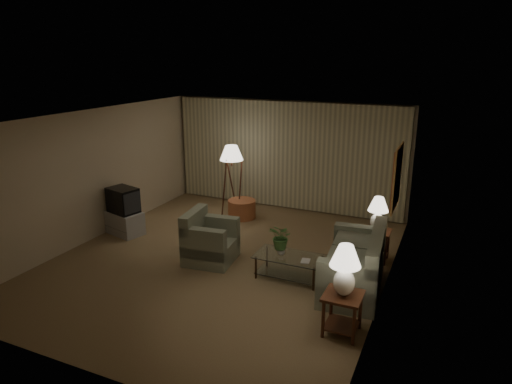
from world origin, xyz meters
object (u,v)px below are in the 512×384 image
at_px(table_lamp_near, 345,266).
at_px(coffee_table, 289,263).
at_px(side_table_far, 376,240).
at_px(vase, 281,251).
at_px(sofa, 353,266).
at_px(side_table_near, 342,307).
at_px(tv_cabinet, 125,223).
at_px(table_lamp_far, 378,211).
at_px(crt_tv, 123,200).
at_px(armchair, 211,242).
at_px(floor_lamp, 232,179).
at_px(ottoman, 242,209).

relative_size(table_lamp_near, coffee_table, 0.62).
xyz_separation_m(side_table_far, vase, (-1.39, -1.35, 0.08)).
height_order(sofa, side_table_near, sofa).
bearing_deg(coffee_table, tv_cabinet, 173.01).
distance_m(side_table_near, table_lamp_far, 2.66).
height_order(table_lamp_near, crt_tv, table_lamp_near).
bearing_deg(table_lamp_far, side_table_far, 14.04).
xyz_separation_m(armchair, tv_cabinet, (-2.38, 0.42, -0.13)).
bearing_deg(side_table_far, coffee_table, -132.51).
bearing_deg(floor_lamp, crt_tv, -127.25).
xyz_separation_m(tv_cabinet, vase, (3.81, -0.49, 0.23)).
bearing_deg(side_table_near, coffee_table, 134.71).
xyz_separation_m(crt_tv, vase, (3.81, -0.49, -0.28)).
relative_size(side_table_near, ottoman, 0.91).
distance_m(tv_cabinet, vase, 3.85).
distance_m(armchair, ottoman, 2.43).
bearing_deg(sofa, side_table_near, 1.29).
distance_m(side_table_far, tv_cabinet, 5.27).
xyz_separation_m(table_lamp_near, crt_tv, (-5.20, 1.74, -0.26)).
bearing_deg(vase, table_lamp_far, 44.22).
xyz_separation_m(armchair, side_table_near, (2.82, -1.31, 0.03)).
relative_size(table_lamp_near, table_lamp_far, 1.12).
bearing_deg(coffee_table, side_table_near, -45.29).
distance_m(side_table_near, crt_tv, 5.49).
bearing_deg(coffee_table, table_lamp_near, -45.29).
bearing_deg(table_lamp_far, floor_lamp, 161.78).
height_order(table_lamp_far, coffee_table, table_lamp_far).
distance_m(table_lamp_near, crt_tv, 5.49).
bearing_deg(sofa, side_table_far, 168.11).
relative_size(table_lamp_near, floor_lamp, 0.43).
bearing_deg(side_table_near, floor_lamp, 133.75).
bearing_deg(tv_cabinet, floor_lamp, 67.57).
height_order(floor_lamp, vase, floor_lamp).
distance_m(armchair, side_table_far, 3.10).
bearing_deg(crt_tv, table_lamp_near, -3.64).
distance_m(sofa, floor_lamp, 4.29).
height_order(armchair, coffee_table, armchair).
relative_size(sofa, ottoman, 2.98).
bearing_deg(crt_tv, ottoman, 60.94).
bearing_deg(side_table_far, ottoman, 161.89).
relative_size(table_lamp_far, crt_tv, 0.91).
relative_size(table_lamp_far, ottoman, 0.99).
xyz_separation_m(table_lamp_far, vase, (-1.39, -1.35, -0.50)).
bearing_deg(vase, crt_tv, 172.73).
xyz_separation_m(side_table_near, tv_cabinet, (-5.20, 1.74, -0.16)).
height_order(coffee_table, floor_lamp, floor_lamp).
relative_size(crt_tv, vase, 5.15).
relative_size(armchair, side_table_near, 1.84).
bearing_deg(armchair, table_lamp_far, -72.24).
xyz_separation_m(side_table_far, table_lamp_far, (-0.00, -0.00, 0.58)).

